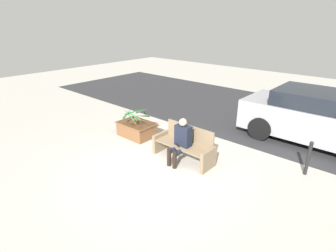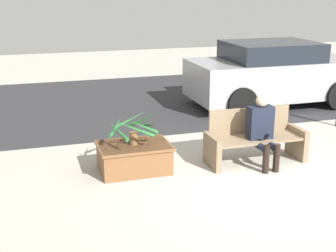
{
  "view_description": "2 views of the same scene",
  "coord_description": "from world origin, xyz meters",
  "px_view_note": "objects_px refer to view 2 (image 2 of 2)",
  "views": [
    {
      "loc": [
        3.82,
        -3.9,
        3.37
      ],
      "look_at": [
        -0.77,
        1.29,
        0.57
      ],
      "focal_mm": 28.0,
      "sensor_mm": 36.0,
      "label": 1
    },
    {
      "loc": [
        -3.42,
        -5.67,
        2.84
      ],
      "look_at": [
        -1.25,
        1.36,
        0.61
      ],
      "focal_mm": 50.0,
      "sensor_mm": 36.0,
      "label": 2
    }
  ],
  "objects_px": {
    "planter_box": "(134,157)",
    "bench": "(254,138)",
    "person_seated": "(262,128)",
    "parked_car": "(273,74)",
    "potted_plant": "(134,128)"
  },
  "relations": [
    {
      "from": "planter_box",
      "to": "bench",
      "type": "bearing_deg",
      "value": -4.39
    },
    {
      "from": "planter_box",
      "to": "person_seated",
      "type": "bearing_deg",
      "value": -9.7
    },
    {
      "from": "person_seated",
      "to": "planter_box",
      "type": "bearing_deg",
      "value": 170.3
    },
    {
      "from": "person_seated",
      "to": "planter_box",
      "type": "distance_m",
      "value": 2.1
    },
    {
      "from": "planter_box",
      "to": "potted_plant",
      "type": "relative_size",
      "value": 1.37
    },
    {
      "from": "bench",
      "to": "potted_plant",
      "type": "bearing_deg",
      "value": 175.57
    },
    {
      "from": "potted_plant",
      "to": "parked_car",
      "type": "height_order",
      "value": "parked_car"
    },
    {
      "from": "person_seated",
      "to": "planter_box",
      "type": "height_order",
      "value": "person_seated"
    },
    {
      "from": "bench",
      "to": "parked_car",
      "type": "bearing_deg",
      "value": 56.73
    },
    {
      "from": "bench",
      "to": "potted_plant",
      "type": "relative_size",
      "value": 1.99
    },
    {
      "from": "bench",
      "to": "potted_plant",
      "type": "distance_m",
      "value": 2.04
    },
    {
      "from": "planter_box",
      "to": "parked_car",
      "type": "xyz_separation_m",
      "value": [
        4.2,
        3.18,
        0.53
      ]
    },
    {
      "from": "person_seated",
      "to": "parked_car",
      "type": "xyz_separation_m",
      "value": [
        2.16,
        3.53,
        0.14
      ]
    },
    {
      "from": "bench",
      "to": "parked_car",
      "type": "relative_size",
      "value": 0.41
    },
    {
      "from": "bench",
      "to": "parked_car",
      "type": "distance_m",
      "value": 4.01
    }
  ]
}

